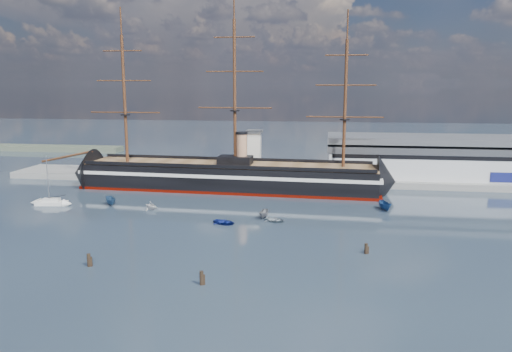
# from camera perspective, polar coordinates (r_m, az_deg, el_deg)

# --- Properties ---
(ground) EXTENTS (600.00, 600.00, 0.00)m
(ground) POSITION_cam_1_polar(r_m,az_deg,el_deg) (132.11, -3.57, -3.35)
(ground) COLOR #222D3B
(ground) RESTS_ON ground
(quay) EXTENTS (180.00, 18.00, 2.00)m
(quay) POSITION_cam_1_polar(r_m,az_deg,el_deg) (165.41, 2.36, -0.52)
(quay) COLOR slate
(quay) RESTS_ON ground
(warehouse) EXTENTS (63.00, 21.00, 11.60)m
(warehouse) POSITION_cam_1_polar(r_m,az_deg,el_deg) (170.16, 18.83, 1.96)
(warehouse) COLOR #B7BABC
(warehouse) RESTS_ON ground
(quay_tower) EXTENTS (5.00, 5.00, 15.00)m
(quay_tower) POSITION_cam_1_polar(r_m,az_deg,el_deg) (161.74, -0.19, 2.74)
(quay_tower) COLOR silver
(quay_tower) RESTS_ON ground
(warship) EXTENTS (113.23, 20.21, 53.94)m
(warship) POSITION_cam_1_polar(r_m,az_deg,el_deg) (151.34, -3.77, -0.01)
(warship) COLOR black
(warship) RESTS_ON ground
(sailboat) EXTENTS (8.48, 3.42, 13.19)m
(sailboat) POSITION_cam_1_polar(r_m,az_deg,el_deg) (142.29, -22.34, -2.78)
(sailboat) COLOR silver
(sailboat) RESTS_ON ground
(motorboat_a) EXTENTS (7.06, 5.84, 2.72)m
(motorboat_a) POSITION_cam_1_polar(r_m,az_deg,el_deg) (137.12, -16.23, -3.24)
(motorboat_a) COLOR navy
(motorboat_a) RESTS_ON ground
(motorboat_b) EXTENTS (2.31, 3.54, 1.54)m
(motorboat_b) POSITION_cam_1_polar(r_m,az_deg,el_deg) (114.50, -3.64, -5.53)
(motorboat_b) COLOR navy
(motorboat_b) RESTS_ON ground
(motorboat_c) EXTENTS (5.99, 2.66, 2.33)m
(motorboat_c) POSITION_cam_1_polar(r_m,az_deg,el_deg) (119.47, 0.92, -4.82)
(motorboat_c) COLOR slate
(motorboat_c) RESTS_ON ground
(motorboat_d) EXTENTS (5.77, 7.00, 2.38)m
(motorboat_d) POSITION_cam_1_polar(r_m,az_deg,el_deg) (130.17, -11.90, -3.77)
(motorboat_d) COLOR silver
(motorboat_d) RESTS_ON ground
(motorboat_e) EXTENTS (2.57, 3.40, 1.48)m
(motorboat_e) POSITION_cam_1_polar(r_m,az_deg,el_deg) (116.21, 2.16, -5.27)
(motorboat_e) COLOR gray
(motorboat_e) RESTS_ON ground
(motorboat_f) EXTENTS (7.30, 4.20, 2.75)m
(motorboat_f) POSITION_cam_1_polar(r_m,az_deg,el_deg) (130.75, 14.51, -3.82)
(motorboat_f) COLOR navy
(motorboat_f) RESTS_ON ground
(piling_near_left) EXTENTS (0.64, 0.64, 3.03)m
(piling_near_left) POSITION_cam_1_polar(r_m,az_deg,el_deg) (93.63, -18.52, -9.77)
(piling_near_left) COLOR black
(piling_near_left) RESTS_ON ground
(piling_near_mid) EXTENTS (0.64, 0.64, 2.99)m
(piling_near_mid) POSITION_cam_1_polar(r_m,az_deg,el_deg) (81.81, -6.23, -12.26)
(piling_near_mid) COLOR black
(piling_near_mid) RESTS_ON ground
(piling_far_right) EXTENTS (0.64, 0.64, 2.70)m
(piling_far_right) POSITION_cam_1_polar(r_m,az_deg,el_deg) (97.40, 12.44, -8.66)
(piling_far_right) COLOR black
(piling_far_right) RESTS_ON ground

